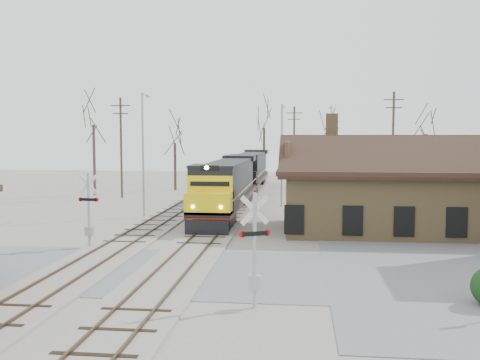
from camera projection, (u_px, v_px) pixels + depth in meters
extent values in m
plane|color=gray|center=(175.00, 271.00, 25.18)|extent=(140.00, 140.00, 0.00)
cube|color=slate|center=(175.00, 271.00, 25.18)|extent=(60.00, 9.00, 0.03)
cube|color=gray|center=(221.00, 220.00, 40.03)|extent=(3.40, 90.00, 0.12)
cube|color=#473323|center=(212.00, 218.00, 40.10)|extent=(0.08, 90.00, 0.14)
cube|color=#473323|center=(231.00, 219.00, 39.94)|extent=(0.08, 90.00, 0.14)
cube|color=gray|center=(163.00, 219.00, 40.53)|extent=(3.40, 90.00, 0.12)
cube|color=#473323|center=(153.00, 217.00, 40.60)|extent=(0.08, 90.00, 0.14)
cube|color=#473323|center=(172.00, 218.00, 40.44)|extent=(0.08, 90.00, 0.14)
cube|color=olive|center=(393.00, 201.00, 35.57)|extent=(14.00, 8.00, 4.00)
cube|color=black|center=(394.00, 170.00, 35.39)|extent=(15.20, 9.20, 0.30)
cube|color=black|center=(400.00, 156.00, 33.03)|extent=(15.00, 4.71, 2.66)
cube|color=black|center=(388.00, 154.00, 37.59)|extent=(15.00, 4.71, 2.66)
cube|color=olive|center=(332.00, 130.00, 37.10)|extent=(0.80, 0.80, 2.20)
cube|color=black|center=(216.00, 219.00, 37.28)|extent=(2.49, 3.98, 0.99)
cube|color=black|center=(237.00, 198.00, 50.07)|extent=(2.49, 3.98, 0.99)
cube|color=black|center=(228.00, 197.00, 43.61)|extent=(2.98, 19.88, 0.35)
cube|color=maroon|center=(228.00, 200.00, 43.63)|extent=(3.00, 19.88, 0.12)
cube|color=black|center=(230.00, 177.00, 44.71)|extent=(2.58, 14.41, 2.78)
cube|color=black|center=(213.00, 187.00, 36.20)|extent=(2.98, 2.78, 2.78)
cube|color=yellow|center=(209.00, 203.00, 34.59)|extent=(2.98, 1.79, 1.39)
cube|color=black|center=(207.00, 228.00, 33.73)|extent=(2.78, 0.25, 0.99)
cylinder|color=#FFF2CC|center=(207.00, 168.00, 33.49)|extent=(0.28, 0.10, 0.28)
cube|color=black|center=(245.00, 190.00, 57.46)|extent=(2.49, 3.98, 0.99)
cube|color=black|center=(255.00, 180.00, 70.26)|extent=(2.49, 3.98, 0.99)
cube|color=black|center=(251.00, 178.00, 63.79)|extent=(2.98, 19.88, 0.35)
cube|color=maroon|center=(251.00, 180.00, 63.81)|extent=(3.00, 19.88, 0.12)
cube|color=black|center=(252.00, 164.00, 64.90)|extent=(2.58, 14.41, 2.78)
cube|color=black|center=(244.00, 169.00, 56.38)|extent=(2.98, 2.78, 2.78)
cube|color=black|center=(243.00, 178.00, 54.78)|extent=(2.98, 1.79, 1.39)
cube|color=black|center=(242.00, 194.00, 53.91)|extent=(2.78, 0.25, 0.99)
cylinder|color=#A5A8AD|center=(255.00, 251.00, 19.63)|extent=(0.15, 0.15, 4.30)
cube|color=silver|center=(255.00, 210.00, 19.51)|extent=(1.04, 0.49, 1.13)
cube|color=silver|center=(255.00, 210.00, 19.51)|extent=(1.04, 0.49, 1.13)
cube|color=black|center=(255.00, 233.00, 19.58)|extent=(0.95, 0.53, 0.16)
cylinder|color=#B20C0C|center=(242.00, 234.00, 19.44)|extent=(0.27, 0.18, 0.26)
cylinder|color=#B20C0C|center=(267.00, 233.00, 19.73)|extent=(0.27, 0.18, 0.26)
cube|color=#A5A8AD|center=(255.00, 282.00, 19.73)|extent=(0.43, 0.32, 0.54)
cylinder|color=#A5A8AD|center=(89.00, 211.00, 30.23)|extent=(0.15, 0.15, 4.27)
cube|color=silver|center=(88.00, 184.00, 30.11)|extent=(1.12, 0.13, 1.12)
cube|color=silver|center=(88.00, 184.00, 30.11)|extent=(1.12, 0.13, 1.12)
cube|color=black|center=(88.00, 199.00, 30.18)|extent=(0.97, 0.23, 0.16)
cylinder|color=#B20C0C|center=(96.00, 200.00, 30.08)|extent=(0.26, 0.10, 0.26)
cylinder|color=#B20C0C|center=(81.00, 199.00, 30.27)|extent=(0.26, 0.10, 0.26)
cube|color=#A5A8AD|center=(89.00, 231.00, 30.33)|extent=(0.43, 0.32, 0.53)
cylinder|color=#A5A8AD|center=(143.00, 155.00, 41.59)|extent=(0.18, 0.18, 9.69)
cylinder|color=#A5A8AD|center=(145.00, 95.00, 42.09)|extent=(0.12, 1.80, 0.12)
cube|color=#A5A8AD|center=(148.00, 97.00, 42.89)|extent=(0.25, 0.50, 0.12)
cylinder|color=#A5A8AD|center=(282.00, 155.00, 47.84)|extent=(0.18, 0.18, 9.21)
cylinder|color=#A5A8AD|center=(282.00, 105.00, 48.36)|extent=(0.12, 1.80, 0.12)
cube|color=#A5A8AD|center=(283.00, 107.00, 49.16)|extent=(0.25, 0.50, 0.12)
cylinder|color=#A5A8AD|center=(331.00, 149.00, 59.89)|extent=(0.18, 0.18, 9.75)
cylinder|color=#A5A8AD|center=(331.00, 107.00, 60.38)|extent=(0.12, 1.80, 0.12)
cube|color=#A5A8AD|center=(331.00, 108.00, 61.18)|extent=(0.25, 0.50, 0.12)
cylinder|color=#382D23|center=(121.00, 148.00, 54.60)|extent=(0.24, 0.24, 10.23)
cube|color=#382D23|center=(120.00, 106.00, 54.24)|extent=(2.00, 0.10, 0.10)
cube|color=#382D23|center=(121.00, 113.00, 54.31)|extent=(1.60, 0.10, 0.10)
cylinder|color=#382D23|center=(294.00, 146.00, 68.19)|extent=(0.24, 0.24, 10.06)
cube|color=#382D23|center=(294.00, 113.00, 67.84)|extent=(2.00, 0.10, 0.10)
cube|color=#382D23|center=(294.00, 119.00, 67.91)|extent=(1.60, 0.10, 0.10)
cylinder|color=#382D23|center=(393.00, 146.00, 53.58)|extent=(0.24, 0.24, 10.76)
cube|color=#382D23|center=(394.00, 100.00, 53.20)|extent=(2.00, 0.10, 0.10)
cube|color=#382D23|center=(394.00, 108.00, 53.27)|extent=(1.60, 0.10, 0.10)
cylinder|color=#382D23|center=(94.00, 160.00, 57.16)|extent=(0.32, 0.32, 7.53)
cylinder|color=#382D23|center=(175.00, 167.00, 62.46)|extent=(0.32, 0.32, 5.53)
cylinder|color=#382D23|center=(264.00, 155.00, 72.98)|extent=(0.32, 0.32, 7.45)
cylinder|color=#382D23|center=(328.00, 162.00, 67.39)|extent=(0.32, 0.32, 6.02)
cylinder|color=#382D23|center=(426.00, 164.00, 59.34)|extent=(0.32, 0.32, 6.54)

